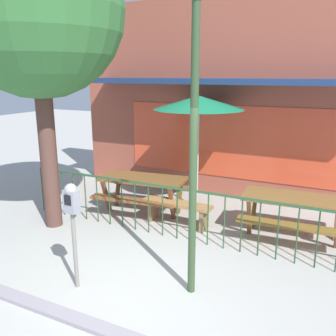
% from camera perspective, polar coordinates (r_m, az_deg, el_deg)
% --- Properties ---
extents(ground, '(40.00, 40.00, 0.00)m').
position_cam_1_polar(ground, '(5.12, -6.69, -19.83)').
color(ground, '#ACABA6').
extents(pub_storefront, '(7.97, 1.43, 4.60)m').
position_cam_1_polar(pub_storefront, '(8.67, 10.43, 10.49)').
color(pub_storefront, brown).
rests_on(pub_storefront, ground).
extents(patio_fence_front, '(6.72, 0.04, 0.97)m').
position_cam_1_polar(patio_fence_front, '(6.35, 2.65, -5.90)').
color(patio_fence_front, '#2B5030').
rests_on(patio_fence_front, ground).
extents(picnic_table_left, '(1.95, 1.57, 0.79)m').
position_cam_1_polar(picnic_table_left, '(7.70, -3.98, -2.63)').
color(picnic_table_left, brown).
rests_on(picnic_table_left, ground).
extents(picnic_table_right, '(1.88, 1.47, 0.79)m').
position_cam_1_polar(picnic_table_right, '(6.87, 19.33, -5.60)').
color(picnic_table_right, brown).
rests_on(picnic_table_right, ground).
extents(patio_umbrella, '(1.89, 1.89, 2.46)m').
position_cam_1_polar(patio_umbrella, '(7.60, 4.88, 10.13)').
color(patio_umbrella, black).
rests_on(patio_umbrella, ground).
extents(patio_bench, '(1.41, 0.38, 0.48)m').
position_cam_1_polar(patio_bench, '(7.09, 1.47, -6.35)').
color(patio_bench, '#A07443').
rests_on(patio_bench, ground).
extents(parking_meter_near, '(0.18, 0.17, 1.51)m').
position_cam_1_polar(parking_meter_near, '(4.96, -14.95, -6.21)').
color(parking_meter_near, gray).
rests_on(parking_meter_near, ground).
extents(street_tree, '(3.05, 3.05, 5.49)m').
position_cam_1_polar(street_tree, '(7.08, -20.14, 22.36)').
color(street_tree, '#51342C').
rests_on(street_tree, ground).
extents(street_lamp, '(0.28, 0.28, 3.97)m').
position_cam_1_polar(street_lamp, '(4.39, 4.22, 10.66)').
color(street_lamp, '#31492B').
rests_on(street_lamp, ground).
extents(curb_edge, '(11.16, 0.20, 0.11)m').
position_cam_1_polar(curb_edge, '(4.70, -11.31, -23.63)').
color(curb_edge, gray).
rests_on(curb_edge, ground).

